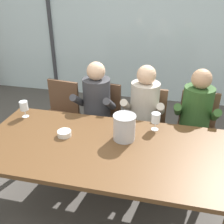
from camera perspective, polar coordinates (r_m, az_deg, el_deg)
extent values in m
plane|color=#4C4742|center=(3.42, 2.44, -8.11)|extent=(14.00, 14.00, 0.00)
cube|color=silver|center=(4.49, 6.96, 18.56)|extent=(7.38, 0.03, 2.60)
cube|color=#38383D|center=(4.93, -13.73, 18.82)|extent=(0.06, 0.06, 2.60)
cube|color=#386633|center=(8.59, 10.05, 18.95)|extent=(13.38, 2.40, 1.50)
cube|color=brown|center=(2.21, -2.03, -8.03)|extent=(2.18, 1.02, 0.04)
cylinder|color=brown|center=(3.08, -18.16, -6.40)|extent=(0.07, 0.07, 0.69)
cylinder|color=brown|center=(2.76, 21.28, -11.45)|extent=(0.07, 0.07, 0.69)
cube|color=brown|center=(3.25, -12.30, -1.45)|extent=(0.50, 0.50, 0.03)
cube|color=brown|center=(3.30, -10.86, 3.50)|extent=(0.42, 0.09, 0.42)
cylinder|color=brown|center=(3.34, -16.39, -5.81)|extent=(0.04, 0.04, 0.44)
cylinder|color=brown|center=(3.15, -10.74, -7.31)|extent=(0.04, 0.04, 0.44)
cylinder|color=brown|center=(3.60, -12.91, -2.76)|extent=(0.04, 0.04, 0.44)
cylinder|color=brown|center=(3.42, -7.54, -3.95)|extent=(0.04, 0.04, 0.44)
cube|color=brown|center=(3.11, -2.89, -2.22)|extent=(0.48, 0.48, 0.03)
cube|color=brown|center=(3.17, -1.67, 2.97)|extent=(0.42, 0.08, 0.42)
cylinder|color=brown|center=(3.15, -7.29, -6.93)|extent=(0.04, 0.04, 0.44)
cylinder|color=brown|center=(3.03, -0.71, -8.29)|extent=(0.04, 0.04, 0.44)
cylinder|color=brown|center=(3.44, -4.60, -3.55)|extent=(0.04, 0.04, 0.44)
cylinder|color=brown|center=(3.33, 1.45, -4.64)|extent=(0.04, 0.04, 0.44)
cube|color=brown|center=(2.99, 7.51, -3.84)|extent=(0.46, 0.46, 0.03)
cube|color=brown|center=(3.05, 8.33, 1.63)|extent=(0.42, 0.05, 0.42)
cylinder|color=brown|center=(2.98, 3.04, -8.99)|extent=(0.04, 0.04, 0.44)
cylinder|color=brown|center=(2.95, 10.38, -10.03)|extent=(0.04, 0.04, 0.44)
cylinder|color=brown|center=(3.29, 4.49, -5.16)|extent=(0.04, 0.04, 0.44)
cylinder|color=brown|center=(3.26, 11.09, -6.04)|extent=(0.04, 0.04, 0.44)
cube|color=brown|center=(3.03, 18.45, -4.69)|extent=(0.46, 0.46, 0.03)
cube|color=brown|center=(3.10, 19.00, 0.72)|extent=(0.42, 0.06, 0.42)
cylinder|color=brown|center=(2.99, 14.18, -9.89)|extent=(0.04, 0.04, 0.44)
cylinder|color=brown|center=(3.02, 21.47, -10.70)|extent=(0.04, 0.04, 0.44)
cylinder|color=brown|center=(3.30, 14.52, -5.97)|extent=(0.04, 0.04, 0.44)
cylinder|color=brown|center=(3.33, 21.07, -6.74)|extent=(0.04, 0.04, 0.44)
cylinder|color=#38383D|center=(2.98, -3.45, 2.73)|extent=(0.33, 0.33, 0.52)
sphere|color=#DBAD89|center=(2.85, -3.65, 9.20)|extent=(0.21, 0.21, 0.21)
cube|color=#47423D|center=(2.97, -6.13, -3.24)|extent=(0.14, 0.40, 0.13)
cube|color=#47423D|center=(2.91, -2.79, -3.71)|extent=(0.14, 0.40, 0.13)
cylinder|color=#47423D|center=(2.95, -7.21, -9.36)|extent=(0.10, 0.10, 0.46)
cylinder|color=#47423D|center=(2.90, -3.84, -9.94)|extent=(0.10, 0.10, 0.46)
cylinder|color=#38383D|center=(2.93, -7.71, 2.60)|extent=(0.09, 0.33, 0.26)
cylinder|color=#38383D|center=(2.82, -0.51, 1.81)|extent=(0.09, 0.33, 0.26)
cylinder|color=#B7AD9E|center=(2.89, 7.35, 1.67)|extent=(0.33, 0.33, 0.52)
sphere|color=#DBAD89|center=(2.75, 7.79, 8.31)|extent=(0.21, 0.21, 0.21)
cube|color=#47423D|center=(2.85, 4.70, -4.54)|extent=(0.14, 0.40, 0.13)
cube|color=#47423D|center=(2.84, 8.29, -4.98)|extent=(0.14, 0.40, 0.13)
cylinder|color=#47423D|center=(2.84, 3.78, -10.93)|extent=(0.10, 0.10, 0.46)
cylinder|color=#47423D|center=(2.82, 7.44, -11.43)|extent=(0.10, 0.10, 0.46)
cylinder|color=#B7AD9E|center=(2.80, 3.19, 1.54)|extent=(0.09, 0.33, 0.26)
cylinder|color=#B7AD9E|center=(2.76, 10.95, 0.65)|extent=(0.09, 0.33, 0.26)
cylinder|color=#2D5123|center=(2.90, 18.51, 0.51)|extent=(0.35, 0.35, 0.52)
sphere|color=tan|center=(2.77, 19.60, 7.05)|extent=(0.21, 0.21, 0.21)
cube|color=#47423D|center=(2.85, 15.80, -5.61)|extent=(0.17, 0.41, 0.13)
cube|color=#47423D|center=(2.86, 19.39, -6.14)|extent=(0.17, 0.41, 0.13)
cylinder|color=#47423D|center=(2.84, 14.83, -12.00)|extent=(0.10, 0.10, 0.46)
cylinder|color=#47423D|center=(2.84, 18.51, -12.52)|extent=(0.10, 0.10, 0.46)
cylinder|color=#2D5123|center=(2.79, 14.64, 0.49)|extent=(0.11, 0.33, 0.26)
cylinder|color=#2D5123|center=(2.80, 22.35, -0.65)|extent=(0.11, 0.33, 0.26)
cylinder|color=#B7B7BC|center=(2.23, 2.79, -3.52)|extent=(0.20, 0.20, 0.23)
torus|color=silver|center=(2.17, 2.86, -0.89)|extent=(0.20, 0.20, 0.01)
cylinder|color=silver|center=(2.36, -10.71, -4.76)|extent=(0.13, 0.13, 0.05)
cylinder|color=silver|center=(2.46, 9.61, -3.85)|extent=(0.07, 0.07, 0.00)
cylinder|color=silver|center=(2.44, 9.69, -3.06)|extent=(0.01, 0.01, 0.07)
cylinder|color=silver|center=(2.40, 9.85, -1.31)|extent=(0.08, 0.08, 0.09)
cylinder|color=#560C1E|center=(2.41, 9.80, -1.86)|extent=(0.07, 0.07, 0.04)
cylinder|color=silver|center=(2.80, -18.91, -0.94)|extent=(0.07, 0.07, 0.00)
cylinder|color=silver|center=(2.78, -19.03, -0.22)|extent=(0.01, 0.01, 0.07)
cylinder|color=silver|center=(2.74, -19.30, 1.35)|extent=(0.08, 0.08, 0.09)
cylinder|color=maroon|center=(2.75, -19.22, 0.85)|extent=(0.07, 0.07, 0.04)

